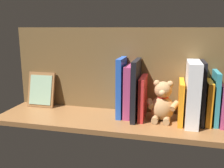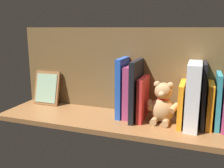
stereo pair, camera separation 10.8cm
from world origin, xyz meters
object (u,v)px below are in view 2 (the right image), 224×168
object	(u,v)px
picture_frame_leaning	(47,88)
teddy_bear	(163,104)
dictionary_thick_white	(193,95)
book_0	(223,108)

from	to	relation	value
picture_frame_leaning	teddy_bear	bearing A→B (deg)	174.70
dictionary_thick_white	teddy_bear	bearing A→B (deg)	-2.88
dictionary_thick_white	teddy_bear	distance (cm)	13.12
dictionary_thick_white	book_0	bearing A→B (deg)	-170.16
dictionary_thick_white	picture_frame_leaning	distance (cm)	73.65
teddy_bear	book_0	bearing A→B (deg)	-173.07
book_0	dictionary_thick_white	size ratio (longest dim) A/B	0.63
dictionary_thick_white	teddy_bear	size ratio (longest dim) A/B	1.49
book_0	picture_frame_leaning	bearing A→B (deg)	-2.85
dictionary_thick_white	picture_frame_leaning	world-z (taller)	dictionary_thick_white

